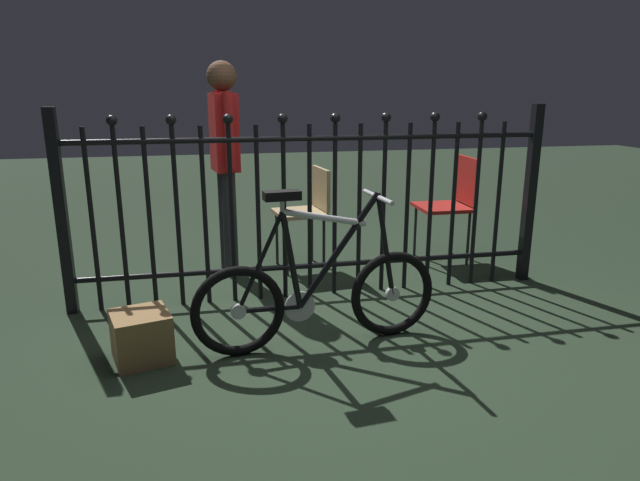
% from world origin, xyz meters
% --- Properties ---
extents(ground_plane, '(20.00, 20.00, 0.00)m').
position_xyz_m(ground_plane, '(0.00, 0.00, 0.00)').
color(ground_plane, '#243524').
extents(iron_fence, '(3.41, 0.07, 1.35)m').
position_xyz_m(iron_fence, '(-0.07, 0.74, 0.69)').
color(iron_fence, black).
rests_on(iron_fence, ground).
extents(bicycle, '(1.46, 0.40, 0.93)m').
position_xyz_m(bicycle, '(-0.15, -0.08, 0.32)').
color(bicycle, black).
rests_on(bicycle, ground).
extents(chair_red, '(0.45, 0.44, 0.90)m').
position_xyz_m(chair_red, '(1.33, 1.35, 0.55)').
color(chair_red, black).
rests_on(chair_red, ground).
extents(chair_tan, '(0.44, 0.44, 0.83)m').
position_xyz_m(chair_tan, '(0.07, 1.40, 0.52)').
color(chair_tan, black).
rests_on(chair_tan, ground).
extents(person_visitor, '(0.23, 0.47, 1.66)m').
position_xyz_m(person_visitor, '(-0.58, 1.40, 1.00)').
color(person_visitor, '#2D2D33').
rests_on(person_visitor, ground).
extents(display_crate, '(0.37, 0.37, 0.27)m').
position_xyz_m(display_crate, '(-1.14, -0.07, 0.14)').
color(display_crate, olive).
rests_on(display_crate, ground).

